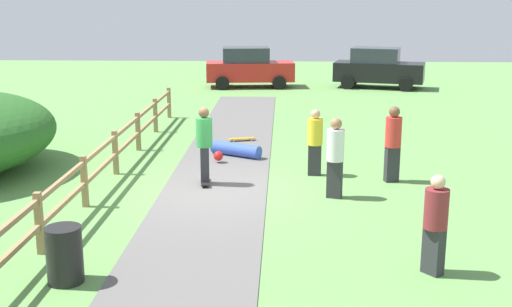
{
  "coord_description": "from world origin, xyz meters",
  "views": [
    {
      "loc": [
        1.54,
        -14.17,
        4.33
      ],
      "look_at": [
        0.97,
        -0.51,
        1.0
      ],
      "focal_mm": 45.54,
      "sensor_mm": 36.0,
      "label": 1
    }
  ],
  "objects_px": {
    "bystander_red": "(393,140)",
    "parked_car_black": "(378,68)",
    "trash_bin": "(64,255)",
    "bystander_white": "(335,154)",
    "parked_car_red": "(249,67)",
    "bystander_maroon": "(435,220)",
    "skater_riding": "(204,142)",
    "bystander_yellow": "(315,139)",
    "skater_fallen": "(235,150)",
    "skateboard_loose": "(242,139)"
  },
  "relations": [
    {
      "from": "trash_bin",
      "to": "skater_fallen",
      "type": "distance_m",
      "value": 8.36
    },
    {
      "from": "bystander_white",
      "to": "parked_car_red",
      "type": "height_order",
      "value": "parked_car_red"
    },
    {
      "from": "skater_fallen",
      "to": "bystander_maroon",
      "type": "distance_m",
      "value": 8.45
    },
    {
      "from": "bystander_maroon",
      "to": "skater_riding",
      "type": "bearing_deg",
      "value": 131.09
    },
    {
      "from": "bystander_red",
      "to": "parked_car_red",
      "type": "bearing_deg",
      "value": 104.69
    },
    {
      "from": "skateboard_loose",
      "to": "bystander_white",
      "type": "height_order",
      "value": "bystander_white"
    },
    {
      "from": "skateboard_loose",
      "to": "bystander_white",
      "type": "xyz_separation_m",
      "value": [
        2.39,
        -5.56,
        0.9
      ]
    },
    {
      "from": "skater_fallen",
      "to": "parked_car_red",
      "type": "distance_m",
      "value": 14.12
    },
    {
      "from": "skateboard_loose",
      "to": "trash_bin",
      "type": "bearing_deg",
      "value": -101.73
    },
    {
      "from": "skateboard_loose",
      "to": "parked_car_black",
      "type": "xyz_separation_m",
      "value": [
        5.8,
        12.14,
        0.87
      ]
    },
    {
      "from": "skater_riding",
      "to": "bystander_yellow",
      "type": "height_order",
      "value": "skater_riding"
    },
    {
      "from": "bystander_yellow",
      "to": "bystander_red",
      "type": "relative_size",
      "value": 0.91
    },
    {
      "from": "skateboard_loose",
      "to": "skater_riding",
      "type": "bearing_deg",
      "value": -96.95
    },
    {
      "from": "skater_fallen",
      "to": "parked_car_black",
      "type": "xyz_separation_m",
      "value": [
        5.87,
        14.12,
        0.76
      ]
    },
    {
      "from": "trash_bin",
      "to": "skater_riding",
      "type": "relative_size",
      "value": 0.49
    },
    {
      "from": "parked_car_black",
      "to": "skater_fallen",
      "type": "bearing_deg",
      "value": -112.58
    },
    {
      "from": "bystander_white",
      "to": "bystander_red",
      "type": "height_order",
      "value": "bystander_red"
    },
    {
      "from": "skateboard_loose",
      "to": "bystander_yellow",
      "type": "distance_m",
      "value": 4.33
    },
    {
      "from": "bystander_maroon",
      "to": "parked_car_black",
      "type": "xyz_separation_m",
      "value": [
        2.13,
        21.67,
        0.06
      ]
    },
    {
      "from": "trash_bin",
      "to": "parked_car_red",
      "type": "bearing_deg",
      "value": 85.71
    },
    {
      "from": "bystander_white",
      "to": "parked_car_black",
      "type": "height_order",
      "value": "parked_car_black"
    },
    {
      "from": "bystander_yellow",
      "to": "bystander_white",
      "type": "relative_size",
      "value": 0.93
    },
    {
      "from": "skater_riding",
      "to": "bystander_maroon",
      "type": "bearing_deg",
      "value": -48.91
    },
    {
      "from": "parked_car_red",
      "to": "bystander_red",
      "type": "bearing_deg",
      "value": -75.31
    },
    {
      "from": "trash_bin",
      "to": "bystander_white",
      "type": "bearing_deg",
      "value": 45.28
    },
    {
      "from": "parked_car_red",
      "to": "parked_car_black",
      "type": "height_order",
      "value": "same"
    },
    {
      "from": "trash_bin",
      "to": "skateboard_loose",
      "type": "distance_m",
      "value": 10.31
    },
    {
      "from": "skater_riding",
      "to": "bystander_maroon",
      "type": "distance_m",
      "value": 6.44
    },
    {
      "from": "skater_riding",
      "to": "bystander_yellow",
      "type": "relative_size",
      "value": 1.1
    },
    {
      "from": "bystander_maroon",
      "to": "bystander_yellow",
      "type": "distance_m",
      "value": 6.03
    },
    {
      "from": "skater_riding",
      "to": "skater_fallen",
      "type": "bearing_deg",
      "value": 79.61
    },
    {
      "from": "bystander_red",
      "to": "parked_car_black",
      "type": "distance_m",
      "value": 16.47
    },
    {
      "from": "skater_riding",
      "to": "parked_car_red",
      "type": "distance_m",
      "value": 16.8
    },
    {
      "from": "skater_riding",
      "to": "parked_car_black",
      "type": "distance_m",
      "value": 17.98
    },
    {
      "from": "skater_fallen",
      "to": "bystander_maroon",
      "type": "bearing_deg",
      "value": -63.66
    },
    {
      "from": "skater_riding",
      "to": "skateboard_loose",
      "type": "distance_m",
      "value": 4.81
    },
    {
      "from": "skater_riding",
      "to": "skateboard_loose",
      "type": "xyz_separation_m",
      "value": [
        0.57,
        4.68,
        -0.95
      ]
    },
    {
      "from": "skater_fallen",
      "to": "bystander_yellow",
      "type": "height_order",
      "value": "bystander_yellow"
    },
    {
      "from": "skateboard_loose",
      "to": "bystander_maroon",
      "type": "bearing_deg",
      "value": -68.98
    },
    {
      "from": "bystander_maroon",
      "to": "parked_car_black",
      "type": "relative_size",
      "value": 0.36
    },
    {
      "from": "trash_bin",
      "to": "skater_riding",
      "type": "distance_m",
      "value": 5.66
    },
    {
      "from": "skateboard_loose",
      "to": "bystander_maroon",
      "type": "xyz_separation_m",
      "value": [
        3.66,
        -9.53,
        0.81
      ]
    },
    {
      "from": "bystander_red",
      "to": "bystander_maroon",
      "type": "bearing_deg",
      "value": -92.07
    },
    {
      "from": "skater_fallen",
      "to": "skateboard_loose",
      "type": "xyz_separation_m",
      "value": [
        0.08,
        1.98,
        -0.11
      ]
    },
    {
      "from": "skateboard_loose",
      "to": "parked_car_black",
      "type": "relative_size",
      "value": 0.18
    },
    {
      "from": "skater_fallen",
      "to": "bystander_white",
      "type": "relative_size",
      "value": 0.82
    },
    {
      "from": "trash_bin",
      "to": "bystander_white",
      "type": "xyz_separation_m",
      "value": [
        4.49,
        4.53,
        0.54
      ]
    },
    {
      "from": "skater_fallen",
      "to": "bystander_yellow",
      "type": "relative_size",
      "value": 0.89
    },
    {
      "from": "bystander_red",
      "to": "skater_riding",
      "type": "bearing_deg",
      "value": -174.1
    },
    {
      "from": "parked_car_red",
      "to": "bystander_white",
      "type": "bearing_deg",
      "value": -80.93
    }
  ]
}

